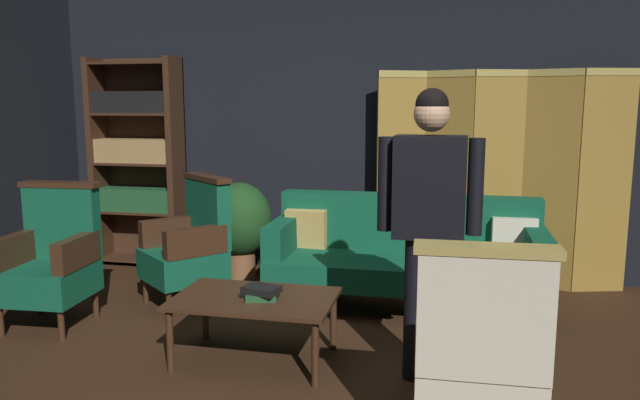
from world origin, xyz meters
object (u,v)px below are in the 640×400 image
object	(u,v)px
folding_screen	(498,176)
bookshelf	(138,158)
armchair_gilt_accent	(479,355)
book_black_cloth	(261,290)
book_green_cloth	(262,296)
velvet_couch	(405,252)
potted_plant	(239,223)
standing_figure	(429,209)
coffee_table	(255,304)
armchair_wing_right	(52,259)
armchair_wing_left	(190,245)

from	to	relation	value
folding_screen	bookshelf	size ratio (longest dim) A/B	1.05
armchair_gilt_accent	book_black_cloth	bearing A→B (deg)	149.63
book_green_cloth	velvet_couch	bearing A→B (deg)	58.65
bookshelf	potted_plant	size ratio (longest dim) A/B	2.29
folding_screen	standing_figure	xyz separation A→B (m)	(-0.52, -2.07, 0.04)
standing_figure	book_green_cloth	bearing A→B (deg)	179.74
folding_screen	coffee_table	distance (m)	2.64
potted_plant	coffee_table	bearing A→B (deg)	-67.46
folding_screen	book_green_cloth	size ratio (longest dim) A/B	11.67
velvet_couch	armchair_wing_right	world-z (taller)	armchair_wing_right
bookshelf	armchair_wing_left	size ratio (longest dim) A/B	1.97
armchair_gilt_accent	potted_plant	size ratio (longest dim) A/B	1.16
folding_screen	bookshelf	world-z (taller)	bookshelf
armchair_gilt_accent	armchair_wing_left	size ratio (longest dim) A/B	1.00
armchair_wing_left	armchair_wing_right	bearing A→B (deg)	-141.58
folding_screen	velvet_couch	bearing A→B (deg)	-133.37
armchair_wing_right	book_black_cloth	distance (m)	1.75
folding_screen	armchair_wing_right	xyz separation A→B (m)	(-3.23, -1.72, -0.50)
velvet_couch	standing_figure	size ratio (longest dim) A/B	1.25
velvet_couch	standing_figure	xyz separation A→B (m)	(0.22, -1.29, 0.57)
armchair_gilt_accent	velvet_couch	bearing A→B (deg)	103.56
book_green_cloth	armchair_gilt_accent	bearing A→B (deg)	-30.37
standing_figure	book_black_cloth	size ratio (longest dim) A/B	7.88
armchair_wing_right	book_black_cloth	world-z (taller)	armchair_wing_right
bookshelf	standing_figure	bearing A→B (deg)	-34.78
armchair_wing_left	armchair_wing_right	xyz separation A→B (m)	(-0.80, -0.63, 0.00)
folding_screen	velvet_couch	xyz separation A→B (m)	(-0.74, -0.78, -0.53)
armchair_gilt_accent	armchair_wing_left	bearing A→B (deg)	141.67
armchair_gilt_accent	book_green_cloth	world-z (taller)	armchair_gilt_accent
velvet_couch	armchair_wing_left	size ratio (longest dim) A/B	2.04
folding_screen	armchair_wing_left	xyz separation A→B (m)	(-2.43, -1.08, -0.50)
armchair_gilt_accent	standing_figure	world-z (taller)	standing_figure
book_green_cloth	standing_figure	bearing A→B (deg)	-0.26
armchair_wing_left	book_green_cloth	xyz separation A→B (m)	(0.91, -0.98, -0.05)
velvet_couch	standing_figure	world-z (taller)	standing_figure
armchair_gilt_accent	potted_plant	world-z (taller)	armchair_gilt_accent
bookshelf	potted_plant	world-z (taller)	bookshelf
coffee_table	book_green_cloth	size ratio (longest dim) A/B	5.40
bookshelf	book_black_cloth	size ratio (longest dim) A/B	9.49
coffee_table	book_black_cloth	xyz separation A→B (m)	(0.06, -0.04, 0.11)
armchair_wing_right	folding_screen	bearing A→B (deg)	28.00
folding_screen	standing_figure	world-z (taller)	folding_screen
coffee_table	standing_figure	size ratio (longest dim) A/B	0.59
armchair_wing_right	potted_plant	size ratio (longest dim) A/B	1.16
book_black_cloth	velvet_couch	bearing A→B (deg)	58.65
armchair_gilt_accent	book_green_cloth	xyz separation A→B (m)	(-1.27, 0.74, -0.05)
armchair_wing_left	armchair_wing_right	world-z (taller)	same
folding_screen	velvet_couch	distance (m)	1.20
coffee_table	potted_plant	xyz separation A→B (m)	(-0.72, 1.74, 0.14)
velvet_couch	coffee_table	xyz separation A→B (m)	(-0.84, -1.25, -0.08)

